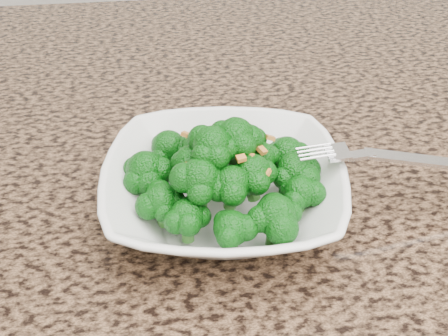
{
  "coord_description": "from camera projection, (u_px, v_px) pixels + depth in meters",
  "views": [
    {
      "loc": [
        -0.18,
        -0.15,
        1.23
      ],
      "look_at": [
        -0.13,
        0.24,
        0.95
      ],
      "focal_mm": 45.0,
      "sensor_mm": 36.0,
      "label": 1
    }
  ],
  "objects": [
    {
      "name": "granite_counter",
      "position": [
        340.0,
        177.0,
        0.58
      ],
      "size": [
        1.64,
        1.04,
        0.03
      ],
      "primitive_type": "cube",
      "color": "brown",
      "rests_on": "cabinet"
    },
    {
      "name": "bowl",
      "position": [
        224.0,
        190.0,
        0.5
      ],
      "size": [
        0.24,
        0.24,
        0.05
      ],
      "primitive_type": "imported",
      "rotation": [
        0.0,
        0.0,
        -0.12
      ],
      "color": "white",
      "rests_on": "granite_counter"
    },
    {
      "name": "broccoli_pile",
      "position": [
        224.0,
        136.0,
        0.46
      ],
      "size": [
        0.19,
        0.19,
        0.06
      ],
      "primitive_type": null,
      "color": "#09540B",
      "rests_on": "bowl"
    },
    {
      "name": "garlic_topping",
      "position": [
        224.0,
        100.0,
        0.44
      ],
      "size": [
        0.11,
        0.11,
        0.01
      ],
      "primitive_type": null,
      "color": "orange",
      "rests_on": "broccoli_pile"
    },
    {
      "name": "fork",
      "position": [
        365.0,
        154.0,
        0.48
      ],
      "size": [
        0.2,
        0.03,
        0.01
      ],
      "primitive_type": null,
      "rotation": [
        0.0,
        0.0,
        -0.01
      ],
      "color": "silver",
      "rests_on": "bowl"
    }
  ]
}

